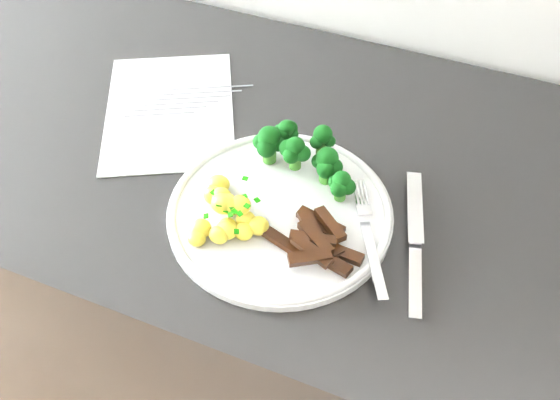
{
  "coord_description": "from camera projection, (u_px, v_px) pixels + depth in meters",
  "views": [
    {
      "loc": [
        0.26,
        1.07,
        1.56
      ],
      "look_at": [
        0.06,
        1.56,
        0.97
      ],
      "focal_mm": 39.68,
      "sensor_mm": 36.0,
      "label": 1
    }
  ],
  "objects": [
    {
      "name": "beef_strips",
      "position": [
        318.0,
        240.0,
        0.76
      ],
      "size": [
        0.13,
        0.1,
        0.03
      ],
      "color": "black",
      "rests_on": "plate"
    },
    {
      "name": "counter",
      "position": [
        267.0,
        322.0,
        1.24
      ],
      "size": [
        2.52,
        0.63,
        0.94
      ],
      "color": "black",
      "rests_on": "ground"
    },
    {
      "name": "plate",
      "position": [
        280.0,
        211.0,
        0.8
      ],
      "size": [
        0.29,
        0.29,
        0.02
      ],
      "color": "white",
      "rests_on": "counter"
    },
    {
      "name": "knife",
      "position": [
        415.0,
        258.0,
        0.75
      ],
      "size": [
        0.07,
        0.22,
        0.02
      ],
      "color": "silver",
      "rests_on": "plate"
    },
    {
      "name": "recipe_paper",
      "position": [
        170.0,
        110.0,
        0.95
      ],
      "size": [
        0.3,
        0.33,
        0.0
      ],
      "color": "white",
      "rests_on": "counter"
    },
    {
      "name": "broccoli",
      "position": [
        303.0,
        151.0,
        0.82
      ],
      "size": [
        0.16,
        0.1,
        0.06
      ],
      "color": "#2D641C",
      "rests_on": "plate"
    },
    {
      "name": "potatoes",
      "position": [
        227.0,
        213.0,
        0.77
      ],
      "size": [
        0.1,
        0.11,
        0.04
      ],
      "color": "#FFEF4F",
      "rests_on": "plate"
    },
    {
      "name": "fork",
      "position": [
        370.0,
        241.0,
        0.76
      ],
      "size": [
        0.1,
        0.18,
        0.02
      ],
      "color": "silver",
      "rests_on": "plate"
    }
  ]
}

